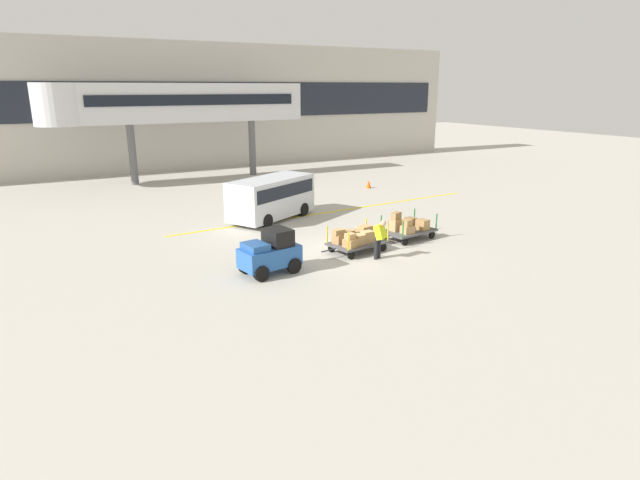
% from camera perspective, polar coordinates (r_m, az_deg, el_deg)
% --- Properties ---
extents(ground_plane, '(120.00, 120.00, 0.00)m').
position_cam_1_polar(ground_plane, '(21.61, 3.07, -1.11)').
color(ground_plane, '#B2ADA0').
extents(apron_lead_line, '(18.58, 1.39, 0.01)m').
position_cam_1_polar(apron_lead_line, '(28.43, 1.74, 3.14)').
color(apron_lead_line, yellow).
rests_on(apron_lead_line, ground_plane).
extents(terminal_building, '(52.40, 2.51, 9.83)m').
position_cam_1_polar(terminal_building, '(44.80, -15.44, 13.70)').
color(terminal_building, '#BCB7AD').
rests_on(terminal_building, ground_plane).
extents(jet_bridge, '(17.86, 3.00, 6.67)m').
position_cam_1_polar(jet_bridge, '(38.50, -16.09, 13.94)').
color(jet_bridge, silver).
rests_on(jet_bridge, ground_plane).
extents(baggage_tug, '(2.24, 1.50, 1.58)m').
position_cam_1_polar(baggage_tug, '(18.83, -5.37, -1.40)').
color(baggage_tug, '#2659A5').
rests_on(baggage_tug, ground_plane).
extents(baggage_cart_lead, '(3.08, 1.73, 1.10)m').
position_cam_1_polar(baggage_cart_lead, '(21.32, 3.89, 0.14)').
color(baggage_cart_lead, '#4C4C4F').
rests_on(baggage_cart_lead, ground_plane).
extents(baggage_cart_middle, '(3.08, 1.73, 1.22)m').
position_cam_1_polar(baggage_cart_middle, '(23.35, 9.44, 1.37)').
color(baggage_cart_middle, '#4C4C4F').
rests_on(baggage_cart_middle, ground_plane).
extents(baggage_handler, '(0.54, 0.55, 1.56)m').
position_cam_1_polar(baggage_handler, '(20.40, 6.43, 0.28)').
color(baggage_handler, black).
rests_on(baggage_handler, ground_plane).
extents(shuttle_van, '(5.14, 3.87, 2.10)m').
position_cam_1_polar(shuttle_van, '(26.50, -5.25, 4.84)').
color(shuttle_van, silver).
rests_on(shuttle_van, ground_plane).
extents(safety_cone_near, '(0.36, 0.36, 0.55)m').
position_cam_1_polar(safety_cone_near, '(35.11, 5.26, 6.04)').
color(safety_cone_near, '#EA590F').
rests_on(safety_cone_near, ground_plane).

